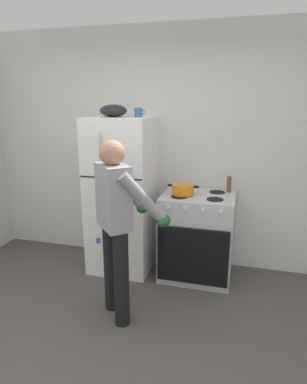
# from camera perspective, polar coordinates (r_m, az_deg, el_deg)

# --- Properties ---
(ground) EXTENTS (8.00, 8.00, 0.00)m
(ground) POSITION_cam_1_polar(r_m,az_deg,el_deg) (2.79, -9.29, -27.71)
(ground) COLOR #4C4742
(kitchen_wall_back) EXTENTS (6.00, 0.10, 2.70)m
(kitchen_wall_back) POSITION_cam_1_polar(r_m,az_deg,el_deg) (3.93, 1.61, 7.34)
(kitchen_wall_back) COLOR silver
(kitchen_wall_back) RESTS_ON ground
(refrigerator) EXTENTS (0.68, 0.72, 1.73)m
(refrigerator) POSITION_cam_1_polar(r_m,az_deg,el_deg) (3.78, -5.30, -0.57)
(refrigerator) COLOR white
(refrigerator) RESTS_ON ground
(stove_range) EXTENTS (0.76, 0.67, 0.94)m
(stove_range) POSITION_cam_1_polar(r_m,az_deg,el_deg) (3.71, 7.45, -7.49)
(stove_range) COLOR silver
(stove_range) RESTS_ON ground
(person_cook) EXTENTS (0.66, 0.69, 1.60)m
(person_cook) POSITION_cam_1_polar(r_m,az_deg,el_deg) (2.85, -6.10, -4.12)
(person_cook) COLOR black
(person_cook) RESTS_ON ground
(red_pot) EXTENTS (0.33, 0.23, 0.11)m
(red_pot) POSITION_cam_1_polar(r_m,az_deg,el_deg) (3.52, 5.08, 0.44)
(red_pot) COLOR orange
(red_pot) RESTS_ON stove_range
(coffee_mug) EXTENTS (0.11, 0.08, 0.10)m
(coffee_mug) POSITION_cam_1_polar(r_m,az_deg,el_deg) (3.63, -2.59, 13.43)
(coffee_mug) COLOR #2D6093
(coffee_mug) RESTS_ON refrigerator
(pepper_mill) EXTENTS (0.05, 0.05, 0.16)m
(pepper_mill) POSITION_cam_1_polar(r_m,az_deg,el_deg) (3.71, 12.78, 1.34)
(pepper_mill) COLOR brown
(pepper_mill) RESTS_ON stove_range
(mixing_bowl) EXTENTS (0.29, 0.29, 0.13)m
(mixing_bowl) POSITION_cam_1_polar(r_m,az_deg,el_deg) (3.67, -6.87, 13.64)
(mixing_bowl) COLOR black
(mixing_bowl) RESTS_ON refrigerator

